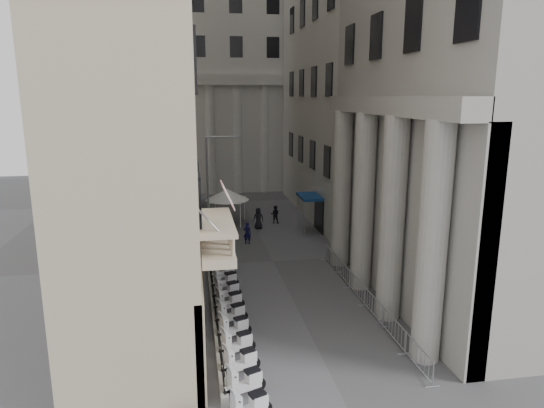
{
  "coord_description": "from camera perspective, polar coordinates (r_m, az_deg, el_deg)",
  "views": [
    {
      "loc": [
        -5.17,
        -11.3,
        10.87
      ],
      "look_at": [
        -0.49,
        16.77,
        4.5
      ],
      "focal_mm": 32.0,
      "sensor_mm": 36.0,
      "label": 1
    }
  ],
  "objects": [
    {
      "name": "far_building",
      "position": [
        59.67,
        -4.68,
        16.55
      ],
      "size": [
        22.0,
        10.0,
        30.0
      ],
      "primitive_type": "cube",
      "color": "beige",
      "rests_on": "ground"
    },
    {
      "name": "iron_fence",
      "position": [
        31.26,
        -7.36,
        -7.84
      ],
      "size": [
        0.3,
        28.0,
        1.4
      ],
      "primitive_type": null,
      "color": "black",
      "rests_on": "ground"
    },
    {
      "name": "blue_awning",
      "position": [
        39.95,
        4.39,
        -3.21
      ],
      "size": [
        1.6,
        3.0,
        3.0
      ],
      "primitive_type": null,
      "color": "navy",
      "rests_on": "ground"
    },
    {
      "name": "flag",
      "position": [
        19.62,
        -4.79,
        -21.06
      ],
      "size": [
        1.0,
        1.4,
        8.2
      ],
      "primitive_type": null,
      "color": "#9E0C11",
      "rests_on": "ground"
    },
    {
      "name": "scooter_1",
      "position": [
        19.32,
        -3.17,
        -21.63
      ],
      "size": [
        1.51,
        1.03,
        1.5
      ],
      "primitive_type": null,
      "rotation": [
        0.0,
        0.0,
        1.94
      ],
      "color": "silver",
      "rests_on": "ground"
    },
    {
      "name": "scooter_2",
      "position": [
        20.54,
        -3.65,
        -19.37
      ],
      "size": [
        1.51,
        1.03,
        1.5
      ],
      "primitive_type": null,
      "rotation": [
        0.0,
        0.0,
        1.94
      ],
      "color": "silver",
      "rests_on": "ground"
    },
    {
      "name": "scooter_3",
      "position": [
        21.78,
        -4.06,
        -17.36
      ],
      "size": [
        1.51,
        1.03,
        1.5
      ],
      "primitive_type": null,
      "rotation": [
        0.0,
        0.0,
        1.94
      ],
      "color": "silver",
      "rests_on": "ground"
    },
    {
      "name": "scooter_4",
      "position": [
        23.04,
        -4.42,
        -15.57
      ],
      "size": [
        1.51,
        1.03,
        1.5
      ],
      "primitive_type": null,
      "rotation": [
        0.0,
        0.0,
        1.94
      ],
      "color": "silver",
      "rests_on": "ground"
    },
    {
      "name": "scooter_5",
      "position": [
        24.33,
        -4.74,
        -13.96
      ],
      "size": [
        1.51,
        1.03,
        1.5
      ],
      "primitive_type": null,
      "rotation": [
        0.0,
        0.0,
        1.94
      ],
      "color": "silver",
      "rests_on": "ground"
    },
    {
      "name": "scooter_6",
      "position": [
        25.63,
        -5.02,
        -12.52
      ],
      "size": [
        1.51,
        1.03,
        1.5
      ],
      "primitive_type": null,
      "rotation": [
        0.0,
        0.0,
        1.94
      ],
      "color": "silver",
      "rests_on": "ground"
    },
    {
      "name": "scooter_7",
      "position": [
        26.95,
        -5.27,
        -11.22
      ],
      "size": [
        1.51,
        1.03,
        1.5
      ],
      "primitive_type": null,
      "rotation": [
        0.0,
        0.0,
        1.94
      ],
      "color": "silver",
      "rests_on": "ground"
    },
    {
      "name": "scooter_8",
      "position": [
        28.29,
        -5.5,
        -10.04
      ],
      "size": [
        1.51,
        1.03,
        1.5
      ],
      "primitive_type": null,
      "rotation": [
        0.0,
        0.0,
        1.94
      ],
      "color": "silver",
      "rests_on": "ground"
    },
    {
      "name": "scooter_9",
      "position": [
        29.63,
        -5.7,
        -8.97
      ],
      "size": [
        1.51,
        1.03,
        1.5
      ],
      "primitive_type": null,
      "rotation": [
        0.0,
        0.0,
        1.94
      ],
      "color": "silver",
      "rests_on": "ground"
    },
    {
      "name": "scooter_10",
      "position": [
        30.98,
        -5.88,
        -7.99
      ],
      "size": [
        1.51,
        1.03,
        1.5
      ],
      "primitive_type": null,
      "rotation": [
        0.0,
        0.0,
        1.94
      ],
      "color": "silver",
      "rests_on": "ground"
    },
    {
      "name": "scooter_11",
      "position": [
        32.35,
        -6.05,
        -7.09
      ],
      "size": [
        1.51,
        1.03,
        1.5
      ],
      "primitive_type": null,
      "rotation": [
        0.0,
        0.0,
        1.94
      ],
      "color": "silver",
      "rests_on": "ground"
    },
    {
      "name": "scooter_12",
      "position": [
        33.72,
        -6.21,
        -6.27
      ],
      "size": [
        1.51,
        1.03,
        1.5
      ],
      "primitive_type": null,
      "rotation": [
        0.0,
        0.0,
        1.94
      ],
      "color": "silver",
      "rests_on": "ground"
    },
    {
      "name": "scooter_13",
      "position": [
        35.09,
        -6.35,
        -5.51
      ],
      "size": [
        1.51,
        1.03,
        1.5
      ],
      "primitive_type": null,
      "rotation": [
        0.0,
        0.0,
        1.94
      ],
      "color": "silver",
      "rests_on": "ground"
    },
    {
      "name": "barrier_0",
      "position": [
        21.58,
        16.78,
        -18.21
      ],
      "size": [
        0.6,
        2.4,
        1.1
      ],
      "primitive_type": null,
      "color": "#B2B5BA",
      "rests_on": "ground"
    },
    {
      "name": "barrier_1",
      "position": [
        23.54,
        14.03,
        -15.28
      ],
      "size": [
        0.6,
        2.4,
        1.1
      ],
      "primitive_type": null,
      "color": "#B2B5BA",
      "rests_on": "ground"
    },
    {
      "name": "barrier_2",
      "position": [
        25.6,
        11.78,
        -12.79
      ],
      "size": [
        0.6,
        2.4,
        1.1
      ],
      "primitive_type": null,
      "color": "#B2B5BA",
      "rests_on": "ground"
    },
    {
      "name": "barrier_3",
      "position": [
        27.73,
        9.9,
        -10.66
      ],
      "size": [
        0.6,
        2.4,
        1.1
      ],
      "primitive_type": null,
      "color": "#B2B5BA",
      "rests_on": "ground"
    },
    {
      "name": "barrier_4",
      "position": [
        29.92,
        8.31,
        -8.83
      ],
      "size": [
        0.6,
        2.4,
        1.1
      ],
      "primitive_type": null,
      "color": "#B2B5BA",
      "rests_on": "ground"
    },
    {
      "name": "barrier_5",
      "position": [
        32.15,
        6.95,
        -7.24
      ],
      "size": [
        0.6,
        2.4,
        1.1
      ],
      "primitive_type": null,
      "color": "#B2B5BA",
      "rests_on": "ground"
    },
    {
      "name": "security_tent",
      "position": [
        42.21,
        -5.7,
        1.16
      ],
      "size": [
        3.73,
        3.73,
        3.03
      ],
      "color": "silver",
      "rests_on": "ground"
    },
    {
      "name": "street_lamp",
      "position": [
        36.3,
        -7.13,
        2.8
      ],
      "size": [
        2.58,
        0.64,
        7.98
      ],
      "rotation": [
        0.0,
        0.0,
        0.18
      ],
      "color": "#95989D",
      "rests_on": "ground"
    },
    {
      "name": "info_kiosk",
      "position": [
        33.69,
        -7.41,
        -4.83
      ],
      "size": [
        0.29,
        0.78,
        1.64
      ],
      "rotation": [
        0.0,
        0.0,
        0.05
      ],
      "color": "black",
      "rests_on": "ground"
    },
    {
      "name": "pedestrian_a",
      "position": [
        36.36,
        -2.92,
        -3.46
      ],
      "size": [
        0.7,
        0.59,
        1.63
      ],
      "primitive_type": "imported",
      "rotation": [
        0.0,
        0.0,
        2.74
      ],
      "color": "black",
      "rests_on": "ground"
    },
    {
      "name": "pedestrian_b",
      "position": [
        42.13,
        0.35,
        -1.23
      ],
      "size": [
        0.9,
        0.78,
        1.57
      ],
      "primitive_type": "imported",
      "rotation": [
        0.0,
        0.0,
        2.86
      ],
      "color": "black",
      "rests_on": "ground"
    },
    {
      "name": "pedestrian_c",
      "position": [
        40.27,
        -1.62,
        -1.72
      ],
      "size": [
        0.92,
        0.64,
        1.8
      ],
      "primitive_type": "imported",
      "rotation": [
        0.0,
        0.0,
        3.22
      ],
      "color": "black",
      "rests_on": "ground"
    }
  ]
}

